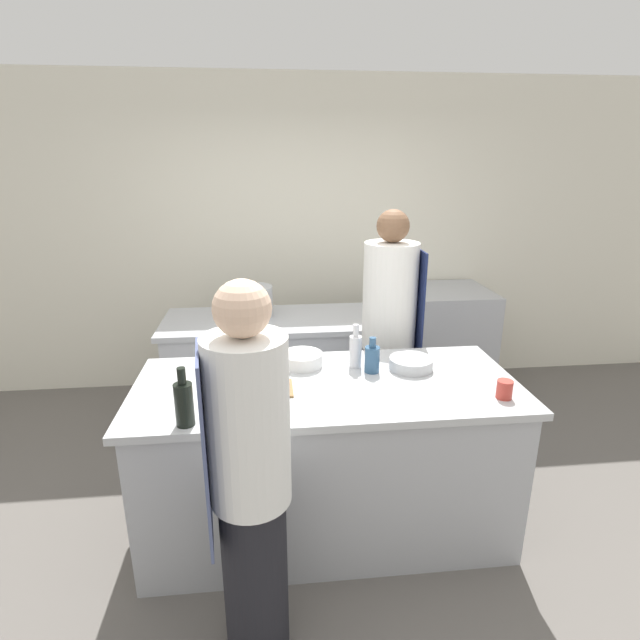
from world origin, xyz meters
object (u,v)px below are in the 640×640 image
Objects in this scene: stockpot at (253,302)px; bottle_wine at (355,350)px; oven_range at (438,341)px; cup at (504,389)px; chef_at_prep_near at (250,482)px; bottle_vinegar at (275,386)px; bottle_olive_oil at (184,403)px; bowl_prep_small at (411,364)px; chef_at_stove at (389,337)px; bowl_mixing_large at (302,359)px; bottle_cooking_oil at (372,358)px.

bottle_wine is at bearing -59.55° from stockpot.
cup is (-0.36, -1.99, 0.49)m from oven_range.
bottle_vinegar is at bearing -20.04° from chef_at_prep_near.
bottle_wine is (0.90, 0.58, -0.01)m from bottle_olive_oil.
bottle_wine is 0.33m from bowl_prep_small.
chef_at_stove is 1.12m from cup.
bottle_wine is at bearing -39.11° from chef_at_prep_near.
oven_range is 3.72× the size of bottle_wine.
bottle_olive_oil is 1.17× the size of bowl_mixing_large.
bottle_cooking_oil is 0.83× the size of bowl_prep_small.
bowl_prep_small is at bearing 25.63° from bottle_vinegar.
bottle_olive_oil is 1.32m from bowl_prep_small.
chef_at_stove is 18.48× the size of cup.
bowl_mixing_large is at bearing -22.89° from chef_at_prep_near.
bowl_prep_small is at bearing -11.84° from bottle_wine.
bowl_mixing_large reaches higher than oven_range.
bottle_cooking_oil is (0.98, 0.50, -0.03)m from bottle_olive_oil.
bottle_wine is at bearing -8.68° from bowl_mixing_large.
oven_range is at bearing 15.44° from stockpot.
bottle_vinegar is at bearing -37.37° from chef_at_stove.
chef_at_prep_near is 6.75× the size of bowl_prep_small.
chef_at_stove is 1.71m from bottle_olive_oil.
chef_at_stove is 5.90× the size of stockpot.
bottle_wine is at bearing 43.11° from bottle_vinegar.
cup is (0.69, -0.48, -0.06)m from bottle_wine.
bowl_mixing_large is at bearing 71.26° from bottle_vinegar.
bottle_wine is 1.25× the size of bottle_cooking_oil.
chef_at_prep_near is 1.37m from cup.
bottle_wine is (0.60, 0.95, 0.17)m from chef_at_prep_near.
bottle_cooking_oil is at bearing -58.30° from stockpot.
bottle_vinegar is at bearing -146.93° from bottle_cooking_oil.
chef_at_prep_near is 6.46× the size of bottle_wine.
stockpot reaches higher than cup.
chef_at_prep_near is 6.07× the size of bottle_vinegar.
bottle_cooking_oil reaches higher than bowl_mixing_large.
bottle_olive_oil reaches higher than bowl_prep_small.
oven_range is 2.05m from bowl_mixing_large.
chef_at_stove reaches higher than chef_at_prep_near.
oven_range is at bearing 58.70° from bottle_cooking_oil.
oven_range is at bearing 47.02° from bowl_mixing_large.
bottle_vinegar is 1.33× the size of bottle_cooking_oil.
bowl_prep_small is (0.24, 0.02, -0.05)m from bottle_cooking_oil.
cup reaches higher than bowl_mixing_large.
chef_at_stove is 0.65m from bowl_prep_small.
chef_at_stove reaches higher than oven_range.
chef_at_stove reaches higher than cup.
bottle_olive_oil is 1.02× the size of bottle_vinegar.
bottle_cooking_oil is (-0.26, -0.67, 0.12)m from chef_at_stove.
stockpot reaches higher than bottle_cooking_oil.
stockpot is (0.28, 1.63, 0.01)m from bottle_olive_oil.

